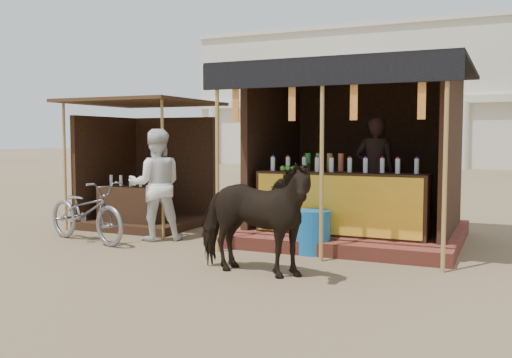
% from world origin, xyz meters
% --- Properties ---
extents(ground, '(120.00, 120.00, 0.00)m').
position_xyz_m(ground, '(0.00, 0.00, 0.00)').
color(ground, '#846B4C').
rests_on(ground, ground).
extents(main_stall, '(3.60, 3.61, 2.78)m').
position_xyz_m(main_stall, '(1.02, 3.36, 1.03)').
color(main_stall, '#984231').
rests_on(main_stall, ground).
extents(secondary_stall, '(2.40, 2.40, 2.38)m').
position_xyz_m(secondary_stall, '(-3.17, 3.24, 0.85)').
color(secondary_stall, '#392114').
rests_on(secondary_stall, ground).
extents(cow, '(1.74, 0.88, 1.43)m').
position_xyz_m(cow, '(0.47, 0.44, 0.71)').
color(cow, black).
rests_on(cow, ground).
extents(motorbike, '(2.02, 1.14, 1.00)m').
position_xyz_m(motorbike, '(-2.92, 1.39, 0.50)').
color(motorbike, gray).
rests_on(motorbike, ground).
extents(bystander, '(1.13, 1.08, 1.84)m').
position_xyz_m(bystander, '(-1.99, 2.00, 0.92)').
color(bystander, white).
rests_on(bystander, ground).
extents(blue_barrel, '(0.65, 0.65, 0.64)m').
position_xyz_m(blue_barrel, '(0.73, 2.00, 0.32)').
color(blue_barrel, '#1664A5').
rests_on(blue_barrel, ground).
extents(cooler, '(0.65, 0.46, 0.46)m').
position_xyz_m(cooler, '(1.88, 2.60, 0.23)').
color(cooler, '#197239').
rests_on(cooler, ground).
extents(background_building, '(26.00, 7.45, 8.18)m').
position_xyz_m(background_building, '(-2.00, 29.94, 3.98)').
color(background_building, silver).
rests_on(background_building, ground).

